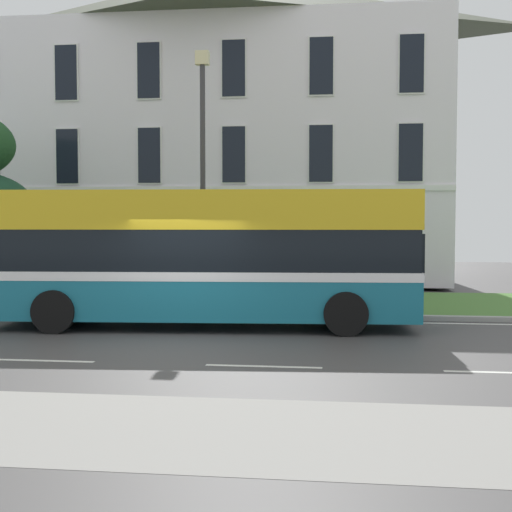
# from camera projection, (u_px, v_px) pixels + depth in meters

# --- Properties ---
(ground_plane) EXTENTS (60.00, 56.00, 0.18)m
(ground_plane) POSITION_uv_depth(u_px,v_px,m) (186.00, 337.00, 15.22)
(ground_plane) COLOR #444242
(georgian_townhouse) EXTENTS (18.62, 8.21, 12.22)m
(georgian_townhouse) POSITION_uv_depth(u_px,v_px,m) (212.00, 126.00, 29.04)
(georgian_townhouse) COLOR white
(georgian_townhouse) RESTS_ON ground_plane
(iron_verge_railing) EXTENTS (14.24, 0.04, 0.97)m
(iron_verge_railing) POSITION_uv_depth(u_px,v_px,m) (138.00, 290.00, 18.73)
(iron_verge_railing) COLOR black
(iron_verge_railing) RESTS_ON ground_plane
(single_decker_bus) EXTENTS (9.83, 3.13, 3.14)m
(single_decker_bus) POSITION_uv_depth(u_px,v_px,m) (205.00, 256.00, 16.50)
(single_decker_bus) COLOR #196C84
(single_decker_bus) RESTS_ON ground_plane
(street_lamp_post) EXTENTS (0.36, 0.24, 6.81)m
(street_lamp_post) POSITION_uv_depth(u_px,v_px,m) (203.00, 162.00, 18.94)
(street_lamp_post) COLOR #333338
(street_lamp_post) RESTS_ON ground_plane
(litter_bin) EXTENTS (0.55, 0.55, 1.08)m
(litter_bin) POSITION_uv_depth(u_px,v_px,m) (20.00, 285.00, 19.85)
(litter_bin) COLOR black
(litter_bin) RESTS_ON ground_plane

